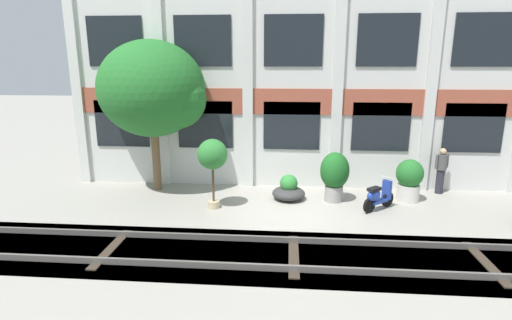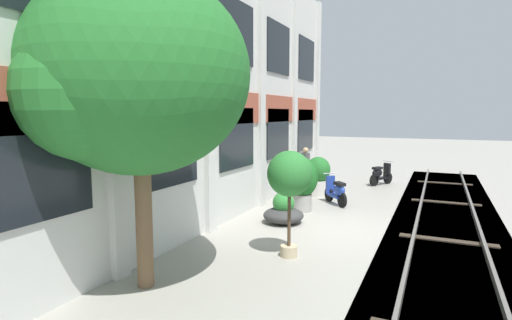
{
  "view_description": "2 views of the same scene",
  "coord_description": "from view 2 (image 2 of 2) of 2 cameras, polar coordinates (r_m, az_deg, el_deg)",
  "views": [
    {
      "loc": [
        -0.11,
        -11.48,
        4.48
      ],
      "look_at": [
        -1.13,
        0.96,
        1.38
      ],
      "focal_mm": 28.0,
      "sensor_mm": 36.0,
      "label": 1
    },
    {
      "loc": [
        -9.92,
        -2.56,
        2.95
      ],
      "look_at": [
        -0.26,
        1.9,
        1.7
      ],
      "focal_mm": 28.0,
      "sensor_mm": 36.0,
      "label": 2
    }
  ],
  "objects": [
    {
      "name": "ground_plane",
      "position": [
        10.66,
        10.05,
        -9.45
      ],
      "size": [
        80.0,
        80.0,
        0.0
      ],
      "primitive_type": "plane",
      "color": "#9E998E"
    },
    {
      "name": "apartment_facade",
      "position": [
        11.33,
        -3.87,
        11.41
      ],
      "size": [
        15.89,
        0.64,
        7.79
      ],
      "color": "silver",
      "rests_on": "ground"
    },
    {
      "name": "rail_tracks",
      "position": [
        10.39,
        25.64,
        -11.22
      ],
      "size": [
        23.53,
        2.8,
        0.43
      ],
      "color": "#423F3A",
      "rests_on": "ground"
    },
    {
      "name": "broadleaf_tree",
      "position": [
        6.84,
        -16.33,
        10.82
      ],
      "size": [
        3.78,
        3.6,
        5.2
      ],
      "color": "brown",
      "rests_on": "ground"
    },
    {
      "name": "potted_plant_low_pan",
      "position": [
        8.1,
        4.81,
        -2.4
      ],
      "size": [
        0.91,
        0.91,
        2.2
      ],
      "color": "tan",
      "rests_on": "ground"
    },
    {
      "name": "potted_plant_wide_bowl",
      "position": [
        10.87,
        3.94,
        -7.37
      ],
      "size": [
        1.09,
        1.09,
        0.85
      ],
      "color": "#333333",
      "rests_on": "ground"
    },
    {
      "name": "potted_plant_ribbed_drum",
      "position": [
        14.48,
        8.86,
        -2.1
      ],
      "size": [
        0.87,
        0.87,
        1.4
      ],
      "color": "beige",
      "rests_on": "ground"
    },
    {
      "name": "potted_plant_glazed_jar",
      "position": [
        12.1,
        6.62,
        -2.99
      ],
      "size": [
        0.94,
        0.94,
        1.64
      ],
      "color": "gray",
      "rests_on": "ground"
    },
    {
      "name": "scooter_near_curb",
      "position": [
        17.19,
        17.33,
        -2.0
      ],
      "size": [
        1.25,
        0.8,
        0.98
      ],
      "rotation": [
        0.0,
        0.0,
        5.77
      ],
      "color": "black",
      "rests_on": "ground"
    },
    {
      "name": "scooter_second_parked",
      "position": [
        13.17,
        11.41,
        -4.41
      ],
      "size": [
        1.1,
        0.98,
        0.98
      ],
      "rotation": [
        0.0,
        0.0,
        0.72
      ],
      "color": "black",
      "rests_on": "ground"
    },
    {
      "name": "resident_by_doorway",
      "position": [
        15.96,
        7.08,
        -0.86
      ],
      "size": [
        0.5,
        0.34,
        1.6
      ],
      "rotation": [
        0.0,
        0.0,
        -1.2
      ],
      "color": "#282833",
      "rests_on": "ground"
    }
  ]
}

